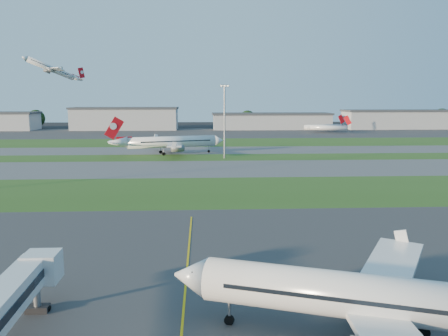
{
  "coord_description": "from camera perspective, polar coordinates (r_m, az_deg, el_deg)",
  "views": [
    {
      "loc": [
        6.98,
        -46.08,
        21.08
      ],
      "look_at": [
        11.46,
        41.97,
        7.0
      ],
      "focal_mm": 35.0,
      "sensor_mm": 36.0,
      "label": 1
    }
  ],
  "objects": [
    {
      "name": "hangar_west",
      "position": [
        305.83,
        -12.77,
        6.33
      ],
      "size": [
        71.4,
        23.0,
        15.2
      ],
      "color": "#96989E",
      "rests_on": "ground"
    },
    {
      "name": "apron_near",
      "position": [
        51.15,
        -10.89,
        -15.43
      ],
      "size": [
        300.0,
        70.0,
        0.01
      ],
      "primitive_type": "cube",
      "color": "#333335",
      "rests_on": "ground"
    },
    {
      "name": "apron_far",
      "position": [
        271.99,
        -4.38,
        4.6
      ],
      "size": [
        400.0,
        80.0,
        0.01
      ],
      "primitive_type": "cube",
      "color": "#333335",
      "rests_on": "ground"
    },
    {
      "name": "ground",
      "position": [
        51.15,
        -10.89,
        -15.44
      ],
      "size": [
        700.0,
        700.0,
        0.0
      ],
      "primitive_type": "plane",
      "color": "black",
      "rests_on": "ground"
    },
    {
      "name": "tree_east",
      "position": [
        331.52,
        16.21,
        6.14
      ],
      "size": [
        10.45,
        10.45,
        11.4
      ],
      "color": "black",
      "rests_on": "ground"
    },
    {
      "name": "mini_jet_far",
      "position": [
        277.5,
        13.15,
        5.16
      ],
      "size": [
        27.33,
        12.26,
        9.48
      ],
      "rotation": [
        0.0,
        0.0,
        -0.36
      ],
      "color": "silver",
      "rests_on": "ground"
    },
    {
      "name": "grass_strip_c",
      "position": [
        212.24,
        -4.79,
        3.34
      ],
      "size": [
        300.0,
        40.0,
        0.01
      ],
      "primitive_type": "cube",
      "color": "#2F521B",
      "rests_on": "ground"
    },
    {
      "name": "mini_jet_near",
      "position": [
        284.17,
        12.93,
        5.25
      ],
      "size": [
        27.75,
        10.99,
        9.48
      ],
      "rotation": [
        0.0,
        0.0,
        0.31
      ],
      "color": "silver",
      "rests_on": "ground"
    },
    {
      "name": "grass_strip_a",
      "position": [
        100.56,
        -6.84,
        -3.09
      ],
      "size": [
        300.0,
        34.0,
        0.01
      ],
      "primitive_type": "cube",
      "color": "#2F521B",
      "rests_on": "ground"
    },
    {
      "name": "airliner_taxiing",
      "position": [
        167.63,
        -6.92,
        3.36
      ],
      "size": [
        40.82,
        34.33,
        13.07
      ],
      "rotation": [
        0.0,
        0.0,
        3.43
      ],
      "color": "silver",
      "rests_on": "ground"
    },
    {
      "name": "hangar_far_east",
      "position": [
        335.8,
        23.38,
        5.87
      ],
      "size": [
        96.9,
        23.0,
        13.2
      ],
      "color": "#96989E",
      "rests_on": "ground"
    },
    {
      "name": "airliner_parked",
      "position": [
        40.68,
        20.76,
        -15.98
      ],
      "size": [
        37.37,
        31.57,
        12.12
      ],
      "rotation": [
        0.0,
        0.0,
        -0.33
      ],
      "color": "silver",
      "rests_on": "ground"
    },
    {
      "name": "taxiway_b",
      "position": [
        179.46,
        -5.12,
        2.29
      ],
      "size": [
        300.0,
        26.0,
        0.01
      ],
      "primitive_type": "cube",
      "color": "#515154",
      "rests_on": "ground"
    },
    {
      "name": "tree_mid_east",
      "position": [
        317.12,
        3.09,
        6.48
      ],
      "size": [
        11.55,
        11.55,
        12.6
      ],
      "color": "black",
      "rests_on": "ground"
    },
    {
      "name": "grass_strip_b",
      "position": [
        157.65,
        -5.42,
        1.35
      ],
      "size": [
        300.0,
        18.0,
        0.01
      ],
      "primitive_type": "cube",
      "color": "#2F521B",
      "rests_on": "ground"
    },
    {
      "name": "tree_far_east",
      "position": [
        363.89,
        26.54,
        5.98
      ],
      "size": [
        12.65,
        12.65,
        13.8
      ],
      "color": "black",
      "rests_on": "ground"
    },
    {
      "name": "taxiway_a",
      "position": [
        132.94,
        -5.88,
        -0.1
      ],
      "size": [
        300.0,
        32.0,
        0.01
      ],
      "primitive_type": "cube",
      "color": "#515154",
      "rests_on": "ground"
    },
    {
      "name": "tree_west",
      "position": [
        337.32,
        -23.33,
        5.97
      ],
      "size": [
        12.1,
        12.1,
        13.2
      ],
      "color": "black",
      "rests_on": "ground"
    },
    {
      "name": "light_mast_centre",
      "position": [
        154.41,
        0.07,
        6.75
      ],
      "size": [
        3.2,
        0.7,
        25.8
      ],
      "color": "gray",
      "rests_on": "ground"
    },
    {
      "name": "yellow_line",
      "position": [
        50.71,
        -5.07,
        -15.53
      ],
      "size": [
        0.25,
        60.0,
        0.02
      ],
      "primitive_type": "cube",
      "color": "gold",
      "rests_on": "ground"
    },
    {
      "name": "hangar_east",
      "position": [
        305.27,
        6.18,
        6.12
      ],
      "size": [
        81.6,
        23.0,
        11.2
      ],
      "color": "#96989E",
      "rests_on": "ground"
    },
    {
      "name": "airliner_departing",
      "position": [
        277.23,
        -21.62,
        11.96
      ],
      "size": [
        29.13,
        25.17,
        10.41
      ],
      "rotation": [
        0.0,
        0.0,
        0.57
      ],
      "color": "silver"
    },
    {
      "name": "tree_mid_west",
      "position": [
        313.61,
        -7.89,
        6.2
      ],
      "size": [
        9.9,
        9.9,
        10.8
      ],
      "color": "black",
      "rests_on": "ground"
    }
  ]
}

